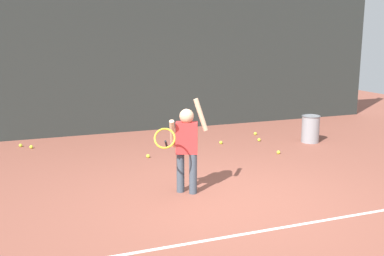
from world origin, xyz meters
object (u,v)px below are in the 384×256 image
object	(u,v)px
tennis_player	(186,143)
ball_hopper	(310,129)
tennis_ball_0	(148,156)
tennis_ball_6	(259,140)
tennis_ball_3	(21,145)
tennis_ball_4	(31,147)
tennis_ball_5	(221,142)
tennis_ball_1	(278,152)
tennis_ball_7	(255,134)

from	to	relation	value
tennis_player	ball_hopper	xyz separation A→B (m)	(3.46, 1.97, -0.44)
ball_hopper	tennis_ball_0	distance (m)	3.48
tennis_ball_0	tennis_ball_6	size ratio (longest dim) A/B	1.00
tennis_ball_3	tennis_ball_4	world-z (taller)	same
ball_hopper	tennis_ball_5	bearing A→B (deg)	164.56
tennis_ball_1	tennis_ball_7	bearing A→B (deg)	76.79
tennis_ball_5	tennis_ball_6	distance (m)	0.85
tennis_ball_3	ball_hopper	bearing A→B (deg)	-16.70
tennis_player	tennis_ball_7	distance (m)	4.08
tennis_ball_0	tennis_ball_5	bearing A→B (deg)	16.10
ball_hopper	tennis_ball_1	world-z (taller)	ball_hopper
tennis_ball_3	tennis_ball_7	bearing A→B (deg)	-8.11
tennis_player	tennis_ball_6	distance (m)	3.55
tennis_ball_4	tennis_ball_5	world-z (taller)	same
tennis_ball_1	tennis_ball_4	bearing A→B (deg)	154.35
tennis_player	tennis_ball_5	distance (m)	3.06
tennis_ball_4	ball_hopper	bearing A→B (deg)	-15.24
tennis_player	tennis_ball_1	bearing A→B (deg)	52.82
tennis_ball_5	tennis_ball_1	bearing A→B (deg)	-57.80
tennis_ball_6	tennis_ball_5	bearing A→B (deg)	175.85
tennis_ball_6	tennis_player	bearing A→B (deg)	-136.12
tennis_ball_5	tennis_ball_7	world-z (taller)	same
tennis_ball_5	tennis_ball_4	bearing A→B (deg)	164.86
ball_hopper	tennis_ball_4	size ratio (longest dim) A/B	8.52
ball_hopper	tennis_ball_6	world-z (taller)	ball_hopper
tennis_player	tennis_ball_5	xyz separation A→B (m)	(1.66, 2.47, -0.69)
ball_hopper	tennis_ball_1	size ratio (longest dim) A/B	8.52
tennis_ball_4	tennis_ball_7	size ratio (longest dim) A/B	1.00
tennis_player	tennis_ball_0	size ratio (longest dim) A/B	20.46
tennis_ball_1	tennis_ball_6	bearing A→B (deg)	81.22
tennis_player	tennis_ball_6	xyz separation A→B (m)	(2.51, 2.41, -0.69)
tennis_player	ball_hopper	distance (m)	4.01
tennis_ball_0	tennis_ball_3	world-z (taller)	same
tennis_ball_4	tennis_ball_5	size ratio (longest dim) A/B	1.00
tennis_player	tennis_ball_7	world-z (taller)	tennis_player
tennis_ball_3	tennis_ball_7	world-z (taller)	same
tennis_ball_1	tennis_ball_7	xyz separation A→B (m)	(0.37, 1.59, 0.00)
tennis_ball_6	tennis_ball_7	distance (m)	0.60
tennis_ball_1	tennis_ball_5	size ratio (longest dim) A/B	1.00
ball_hopper	tennis_ball_6	distance (m)	1.08
tennis_player	tennis_ball_0	bearing A→B (deg)	112.63
tennis_player	tennis_ball_1	size ratio (longest dim) A/B	20.46
tennis_ball_4	tennis_ball_7	bearing A→B (deg)	-5.94
tennis_ball_1	tennis_ball_6	distance (m)	1.04
tennis_ball_1	tennis_ball_3	xyz separation A→B (m)	(-4.51, 2.28, 0.00)
tennis_ball_6	tennis_ball_3	bearing A→B (deg)	165.00
tennis_ball_3	tennis_ball_7	xyz separation A→B (m)	(4.89, -0.70, 0.00)
tennis_ball_6	tennis_ball_7	bearing A→B (deg)	69.02
ball_hopper	tennis_ball_5	xyz separation A→B (m)	(-1.80, 0.50, -0.26)
tennis_ball_4	tennis_ball_6	distance (m)	4.60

